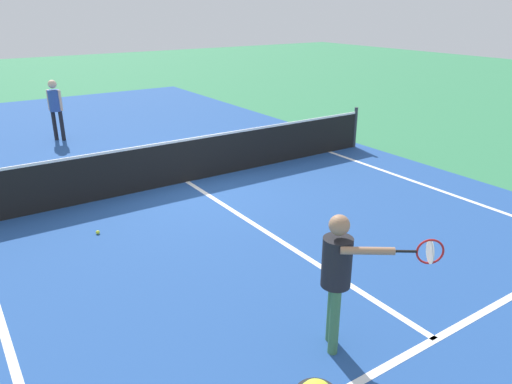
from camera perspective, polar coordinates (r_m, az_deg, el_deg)
name	(u,v)px	position (r m, az deg, el deg)	size (l,w,h in m)	color
ground_plane	(187,182)	(10.66, -8.07, 1.19)	(60.00, 60.00, 0.00)	#337F51
court_surface_inbounds	(187,182)	(10.66, -8.07, 1.20)	(10.62, 24.40, 0.00)	#234C93
line_service_near	(435,339)	(6.20, 20.26, -15.87)	(8.22, 0.10, 0.01)	white
line_center_service	(273,236)	(8.11, 2.01, -5.19)	(0.10, 6.40, 0.01)	white
net	(186,160)	(10.51, -8.21, 3.72)	(10.04, 0.09, 1.07)	#33383D
player_near	(339,269)	(5.27, 9.72, -8.83)	(0.91, 0.94, 1.61)	#3F7247
player_far	(55,104)	(14.73, -22.48, 9.53)	(0.33, 0.32, 1.68)	black
tennis_ball_near_net	(98,232)	(8.60, -18.04, -4.50)	(0.07, 0.07, 0.07)	#CCE033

